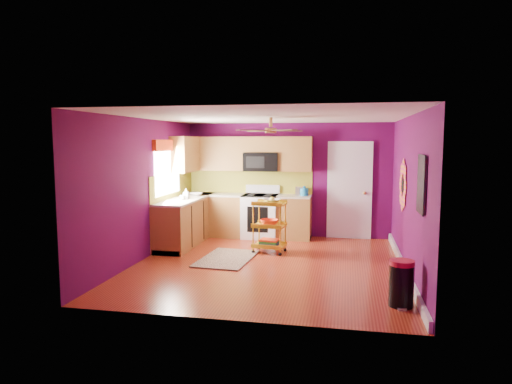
# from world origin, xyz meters

# --- Properties ---
(ground) EXTENTS (5.00, 5.00, 0.00)m
(ground) POSITION_xyz_m (0.00, 0.00, 0.00)
(ground) COLOR maroon
(ground) RESTS_ON ground
(room_envelope) EXTENTS (4.54, 5.04, 2.52)m
(room_envelope) POSITION_xyz_m (0.03, 0.00, 1.63)
(room_envelope) COLOR #500944
(room_envelope) RESTS_ON ground
(lower_cabinets) EXTENTS (2.81, 2.31, 0.94)m
(lower_cabinets) POSITION_xyz_m (-1.35, 1.82, 0.43)
(lower_cabinets) COLOR brown
(lower_cabinets) RESTS_ON ground
(electric_range) EXTENTS (0.76, 0.66, 1.13)m
(electric_range) POSITION_xyz_m (-0.55, 2.17, 0.48)
(electric_range) COLOR white
(electric_range) RESTS_ON ground
(upper_cabinetry) EXTENTS (2.80, 2.30, 1.26)m
(upper_cabinetry) POSITION_xyz_m (-1.24, 2.17, 1.80)
(upper_cabinetry) COLOR brown
(upper_cabinetry) RESTS_ON ground
(left_window) EXTENTS (0.08, 1.35, 1.08)m
(left_window) POSITION_xyz_m (-2.22, 1.05, 1.74)
(left_window) COLOR white
(left_window) RESTS_ON ground
(panel_door) EXTENTS (0.95, 0.11, 2.15)m
(panel_door) POSITION_xyz_m (1.35, 2.47, 1.02)
(panel_door) COLOR white
(panel_door) RESTS_ON ground
(right_wall_art) EXTENTS (0.04, 2.74, 1.04)m
(right_wall_art) POSITION_xyz_m (2.23, -0.34, 1.44)
(right_wall_art) COLOR black
(right_wall_art) RESTS_ON ground
(ceiling_fan) EXTENTS (1.01, 1.01, 0.26)m
(ceiling_fan) POSITION_xyz_m (0.00, 0.20, 2.29)
(ceiling_fan) COLOR #BF8C3F
(ceiling_fan) RESTS_ON ground
(shag_rug) EXTENTS (0.96, 1.46, 0.02)m
(shag_rug) POSITION_xyz_m (-0.79, 0.21, 0.01)
(shag_rug) COLOR black
(shag_rug) RESTS_ON ground
(rolling_cart) EXTENTS (0.64, 0.50, 1.06)m
(rolling_cart) POSITION_xyz_m (-0.12, 0.85, 0.55)
(rolling_cart) COLOR gold
(rolling_cart) RESTS_ON ground
(trash_can) EXTENTS (0.37, 0.38, 0.60)m
(trash_can) POSITION_xyz_m (1.99, -1.62, 0.30)
(trash_can) COLOR black
(trash_can) RESTS_ON ground
(teal_kettle) EXTENTS (0.18, 0.18, 0.21)m
(teal_kettle) POSITION_xyz_m (0.40, 2.22, 1.02)
(teal_kettle) COLOR #1679AA
(teal_kettle) RESTS_ON lower_cabinets
(toaster) EXTENTS (0.22, 0.15, 0.18)m
(toaster) POSITION_xyz_m (0.32, 2.29, 1.03)
(toaster) COLOR beige
(toaster) RESTS_ON lower_cabinets
(soap_bottle_a) EXTENTS (0.09, 0.10, 0.21)m
(soap_bottle_a) POSITION_xyz_m (-1.89, 1.20, 1.04)
(soap_bottle_a) COLOR #EA3F72
(soap_bottle_a) RESTS_ON lower_cabinets
(soap_bottle_b) EXTENTS (0.14, 0.14, 0.18)m
(soap_bottle_b) POSITION_xyz_m (-1.98, 1.43, 1.03)
(soap_bottle_b) COLOR white
(soap_bottle_b) RESTS_ON lower_cabinets
(counter_dish) EXTENTS (0.27, 0.27, 0.07)m
(counter_dish) POSITION_xyz_m (-1.86, 1.71, 0.97)
(counter_dish) COLOR white
(counter_dish) RESTS_ON lower_cabinets
(counter_cup) EXTENTS (0.11, 0.11, 0.09)m
(counter_cup) POSITION_xyz_m (-1.92, 1.06, 0.98)
(counter_cup) COLOR white
(counter_cup) RESTS_ON lower_cabinets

